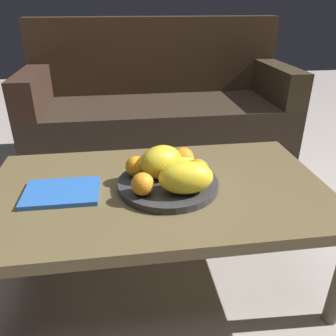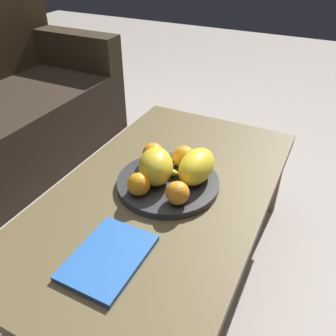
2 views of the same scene
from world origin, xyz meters
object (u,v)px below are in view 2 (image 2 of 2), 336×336
Objects in this scene: orange_right at (184,157)px; orange_front at (177,193)px; banana_bunch at (160,165)px; magazine at (108,257)px; melon_large_front at (156,166)px; coffee_table at (162,200)px; orange_left at (153,154)px; fruit_bowl at (168,183)px; orange_back at (139,184)px; melon_smaller_beside at (197,166)px.

orange_front is at bearing -161.63° from orange_right.
banana_bunch is 0.40m from magazine.
melon_large_front is 2.08× the size of orange_front.
magazine reaches higher than coffee_table.
orange_left is 0.52× the size of banana_bunch.
fruit_bowl is 0.13m from orange_back.
orange_back is (-0.21, 0.07, -0.00)m from orange_right.
orange_back is (-0.01, 0.13, 0.00)m from orange_front.
melon_smaller_beside is at bearing -2.27° from orange_front.
melon_smaller_beside is 0.14m from banana_bunch.
coffee_table is 15.90× the size of orange_front.
orange_back reaches higher than magazine.
orange_left is at bearing 49.71° from banana_bunch.
orange_right is 0.52× the size of banana_bunch.
orange_back is (-0.18, -0.04, -0.00)m from orange_left.
orange_front reaches higher than magazine.
orange_front reaches higher than coffee_table.
melon_large_front is 1.96× the size of orange_left.
banana_bunch is 0.62× the size of magazine.
melon_large_front is 0.11m from orange_left.
fruit_bowl is 0.13m from orange_front.
coffee_table is 0.13m from orange_back.
melon_large_front is at bearing -147.05° from orange_left.
orange_back is at bearing 149.13° from coffee_table.
orange_front is 1.00× the size of orange_back.
orange_back is (-0.09, 0.02, -0.02)m from melon_large_front.
melon_smaller_beside reaches higher than orange_front.
coffee_table is 4.81× the size of magazine.
magazine is (-0.33, -0.01, 0.05)m from coffee_table.
melon_smaller_beside is at bearing -11.14° from magazine.
melon_smaller_beside is 1.15× the size of banana_bunch.
magazine is (-0.40, -0.05, -0.05)m from banana_bunch.
orange_front is at bearing 177.73° from melon_smaller_beside.
orange_right is at bearing -74.40° from orange_left.
orange_front is (-0.09, -0.08, 0.05)m from fruit_bowl.
magazine is at bearing -168.60° from orange_back.
orange_right is at bearing -9.28° from coffee_table.
orange_right reaches higher than orange_front.
coffee_table is at bearing -148.87° from banana_bunch.
melon_smaller_beside is 2.37× the size of orange_front.
orange_front is (-0.14, 0.01, -0.02)m from melon_smaller_beside.
fruit_bowl is at bearing -25.46° from orange_back.
melon_large_front is 2.08× the size of orange_back.
orange_left is at bearing 105.60° from orange_right.
fruit_bowl is at bearing -122.93° from banana_bunch.
orange_front is 0.94× the size of orange_right.
melon_large_front is 0.09m from orange_back.
orange_front is 0.29m from magazine.
coffee_table is 15.86× the size of orange_back.
banana_bunch is at bearing 13.03° from melon_large_front.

